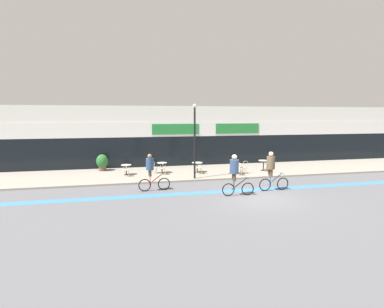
{
  "coord_description": "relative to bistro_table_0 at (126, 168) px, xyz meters",
  "views": [
    {
      "loc": [
        -6.6,
        -13.85,
        4.25
      ],
      "look_at": [
        -1.94,
        7.08,
        1.45
      ],
      "focal_mm": 28.0,
      "sensor_mm": 36.0,
      "label": 1
    }
  ],
  "objects": [
    {
      "name": "ground_plane",
      "position": [
        6.61,
        -7.09,
        -0.62
      ],
      "size": [
        120.0,
        120.0,
        0.0
      ],
      "primitive_type": "plane",
      "color": "#5B5B60"
    },
    {
      "name": "sidewalk_slab",
      "position": [
        6.61,
        0.16,
        -0.56
      ],
      "size": [
        40.0,
        5.5,
        0.12
      ],
      "primitive_type": "cube",
      "color": "gray",
      "rests_on": "ground"
    },
    {
      "name": "storefront_facade",
      "position": [
        6.61,
        4.87,
        1.85
      ],
      "size": [
        40.0,
        4.06,
        4.97
      ],
      "color": "silver",
      "rests_on": "ground"
    },
    {
      "name": "bike_lane_stripe",
      "position": [
        6.61,
        -5.41,
        -0.62
      ],
      "size": [
        36.0,
        0.7,
        0.01
      ],
      "primitive_type": "cube",
      "color": "#3D7AB7",
      "rests_on": "ground"
    },
    {
      "name": "bistro_table_0",
      "position": [
        0.0,
        0.0,
        0.0
      ],
      "size": [
        0.71,
        0.71,
        0.7
      ],
      "color": "black",
      "rests_on": "sidewalk_slab"
    },
    {
      "name": "bistro_table_1",
      "position": [
        2.51,
        0.14,
        0.03
      ],
      "size": [
        0.72,
        0.72,
        0.75
      ],
      "color": "black",
      "rests_on": "sidewalk_slab"
    },
    {
      "name": "bistro_table_2",
      "position": [
        5.02,
        -0.2,
        0.02
      ],
      "size": [
        0.76,
        0.76,
        0.72
      ],
      "color": "black",
      "rests_on": "sidewalk_slab"
    },
    {
      "name": "bistro_table_3",
      "position": [
        7.57,
        -1.32,
        0.02
      ],
      "size": [
        0.72,
        0.72,
        0.73
      ],
      "color": "black",
      "rests_on": "sidewalk_slab"
    },
    {
      "name": "bistro_table_4",
      "position": [
        10.03,
        -0.57,
        0.05
      ],
      "size": [
        0.75,
        0.75,
        0.77
      ],
      "color": "black",
      "rests_on": "sidewalk_slab"
    },
    {
      "name": "cafe_chair_0_near",
      "position": [
        0.0,
        -0.63,
        0.01
      ],
      "size": [
        0.42,
        0.58,
        0.9
      ],
      "rotation": [
        0.0,
        0.0,
        1.61
      ],
      "color": "beige",
      "rests_on": "sidewalk_slab"
    },
    {
      "name": "cafe_chair_1_near",
      "position": [
        2.5,
        -0.49,
        0.01
      ],
      "size": [
        0.45,
        0.6,
        0.9
      ],
      "rotation": [
        0.0,
        0.0,
        1.43
      ],
      "color": "beige",
      "rests_on": "sidewalk_slab"
    },
    {
      "name": "cafe_chair_1_side",
      "position": [
        1.88,
        0.13,
        0.01
      ],
      "size": [
        0.59,
        0.43,
        0.9
      ],
      "rotation": [
        0.0,
        0.0,
        0.09
      ],
      "color": "beige",
      "rests_on": "sidewalk_slab"
    },
    {
      "name": "cafe_chair_2_near",
      "position": [
        5.03,
        -0.83,
        0.01
      ],
      "size": [
        0.45,
        0.6,
        0.9
      ],
      "rotation": [
        0.0,
        0.0,
        1.7
      ],
      "color": "beige",
      "rests_on": "sidewalk_slab"
    },
    {
      "name": "cafe_chair_3_near",
      "position": [
        7.57,
        -1.95,
        0.01
      ],
      "size": [
        0.45,
        0.6,
        0.9
      ],
      "rotation": [
        0.0,
        0.0,
        1.45
      ],
      "color": "beige",
      "rests_on": "sidewalk_slab"
    },
    {
      "name": "cafe_chair_3_side",
      "position": [
        8.2,
        -1.31,
        0.01
      ],
      "size": [
        0.59,
        0.44,
        0.9
      ],
      "rotation": [
        0.0,
        0.0,
        3.25
      ],
      "color": "beige",
      "rests_on": "sidewalk_slab"
    },
    {
      "name": "cafe_chair_4_near",
      "position": [
        10.03,
        -1.2,
        0.01
      ],
      "size": [
        0.4,
        0.57,
        0.9
      ],
      "rotation": [
        0.0,
        0.0,
        1.57
      ],
      "color": "beige",
      "rests_on": "sidewalk_slab"
    },
    {
      "name": "planter_pot",
      "position": [
        -1.73,
        1.99,
        0.15
      ],
      "size": [
        0.86,
        0.86,
        1.23
      ],
      "color": "brown",
      "rests_on": "sidewalk_slab"
    },
    {
      "name": "lamp_post",
      "position": [
        4.37,
        -2.18,
        2.31
      ],
      "size": [
        0.26,
        0.26,
        4.83
      ],
      "color": "black",
      "rests_on": "sidewalk_slab"
    },
    {
      "name": "cyclist_0",
      "position": [
        7.97,
        -5.78,
        0.67
      ],
      "size": [
        1.81,
        0.49,
        2.22
      ],
      "rotation": [
        0.0,
        0.0,
        0.02
      ],
      "color": "black",
      "rests_on": "ground"
    },
    {
      "name": "cyclist_1",
      "position": [
        5.58,
        -6.37,
        0.68
      ],
      "size": [
        1.75,
        0.52,
        2.21
      ],
      "rotation": [
        0.0,
        0.0,
        -0.05
      ],
      "color": "black",
      "rests_on": "ground"
    },
    {
      "name": "cyclist_2",
      "position": [
        1.36,
        -4.38,
        0.57
      ],
      "size": [
        1.8,
        0.52,
        2.11
      ],
      "rotation": [
        0.0,
        0.0,
        0.07
      ],
      "color": "black",
      "rests_on": "ground"
    }
  ]
}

